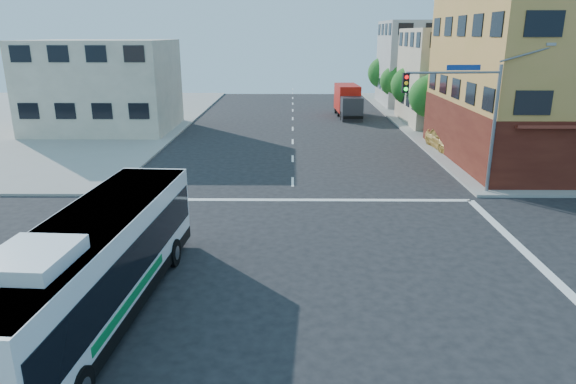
{
  "coord_description": "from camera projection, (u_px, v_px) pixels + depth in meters",
  "views": [
    {
      "loc": [
        -0.01,
        -16.59,
        8.52
      ],
      "look_at": [
        -0.19,
        3.21,
        2.39
      ],
      "focal_mm": 32.0,
      "sensor_mm": 36.0,
      "label": 1
    }
  ],
  "objects": [
    {
      "name": "building_east_far",
      "position": [
        432.0,
        64.0,
        62.58
      ],
      "size": [
        12.06,
        10.06,
        10.0
      ],
      "color": "#A8A7A2",
      "rests_on": "ground"
    },
    {
      "name": "box_truck",
      "position": [
        348.0,
        102.0,
        54.5
      ],
      "size": [
        2.44,
        7.39,
        3.29
      ],
      "rotation": [
        0.0,
        0.0,
        0.04
      ],
      "color": "#292A2F",
      "rests_on": "ground"
    },
    {
      "name": "building_east_near",
      "position": [
        469.0,
        77.0,
        49.35
      ],
      "size": [
        12.06,
        10.06,
        9.0
      ],
      "color": "#C1B493",
      "rests_on": "ground"
    },
    {
      "name": "parked_car",
      "position": [
        446.0,
        139.0,
        39.08
      ],
      "size": [
        2.3,
        5.01,
        1.66
      ],
      "primitive_type": "imported",
      "rotation": [
        0.0,
        0.0,
        0.07
      ],
      "color": "gold",
      "rests_on": "ground"
    },
    {
      "name": "street_tree_a",
      "position": [
        432.0,
        94.0,
        43.88
      ],
      "size": [
        3.6,
        3.6,
        5.53
      ],
      "color": "#332412",
      "rests_on": "ground"
    },
    {
      "name": "building_west",
      "position": [
        103.0,
        86.0,
        45.97
      ],
      "size": [
        12.06,
        10.06,
        8.0
      ],
      "color": "beige",
      "rests_on": "ground"
    },
    {
      "name": "transit_bus",
      "position": [
        94.0,
        267.0,
        15.5
      ],
      "size": [
        3.37,
        12.4,
        3.63
      ],
      "rotation": [
        0.0,
        0.0,
        -0.06
      ],
      "color": "black",
      "rests_on": "ground"
    },
    {
      "name": "street_tree_d",
      "position": [
        384.0,
        71.0,
        66.72
      ],
      "size": [
        4.0,
        4.0,
        6.03
      ],
      "color": "#332412",
      "rests_on": "ground"
    },
    {
      "name": "ground",
      "position": [
        293.0,
        282.0,
        18.37
      ],
      "size": [
        120.0,
        120.0,
        0.0
      ],
      "primitive_type": "plane",
      "color": "black",
      "rests_on": "ground"
    },
    {
      "name": "street_tree_b",
      "position": [
        411.0,
        83.0,
        51.48
      ],
      "size": [
        3.8,
        3.8,
        5.79
      ],
      "color": "#332412",
      "rests_on": "ground"
    },
    {
      "name": "street_tree_c",
      "position": [
        396.0,
        79.0,
        59.21
      ],
      "size": [
        3.4,
        3.4,
        5.29
      ],
      "color": "#332412",
      "rests_on": "ground"
    },
    {
      "name": "signal_mast_ne",
      "position": [
        465.0,
        104.0,
        26.96
      ],
      "size": [
        7.91,
        1.13,
        8.07
      ],
      "color": "slate",
      "rests_on": "ground"
    }
  ]
}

